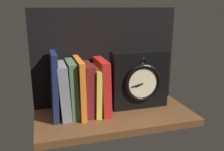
# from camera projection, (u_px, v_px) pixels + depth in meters

# --- Properties ---
(ground_plane) EXTENTS (0.58, 0.27, 0.03)m
(ground_plane) POSITION_uv_depth(u_px,v_px,m) (115.00, 117.00, 0.93)
(ground_plane) COLOR brown
(back_panel) EXTENTS (0.58, 0.01, 0.38)m
(back_panel) POSITION_uv_depth(u_px,v_px,m) (106.00, 57.00, 1.00)
(back_panel) COLOR black
(back_panel) RESTS_ON ground_plane
(book_navy_bierce) EXTENTS (0.03, 0.13, 0.24)m
(book_navy_bierce) POSITION_uv_depth(u_px,v_px,m) (54.00, 86.00, 0.88)
(book_navy_bierce) COLOR #192147
(book_navy_bierce) RESTS_ON ground_plane
(book_gray_chess) EXTENTS (0.04, 0.14, 0.20)m
(book_gray_chess) POSITION_uv_depth(u_px,v_px,m) (63.00, 90.00, 0.89)
(book_gray_chess) COLOR gray
(book_gray_chess) RESTS_ON ground_plane
(book_green_romantic) EXTENTS (0.03, 0.13, 0.20)m
(book_green_romantic) POSITION_uv_depth(u_px,v_px,m) (72.00, 89.00, 0.90)
(book_green_romantic) COLOR #476B44
(book_green_romantic) RESTS_ON ground_plane
(book_orange_pandolfini) EXTENTS (0.02, 0.17, 0.21)m
(book_orange_pandolfini) POSITION_uv_depth(u_px,v_px,m) (80.00, 87.00, 0.90)
(book_orange_pandolfini) COLOR orange
(book_orange_pandolfini) RESTS_ON ground_plane
(book_maroon_dawkins) EXTENTS (0.04, 0.13, 0.19)m
(book_maroon_dawkins) POSITION_uv_depth(u_px,v_px,m) (87.00, 89.00, 0.91)
(book_maroon_dawkins) COLOR maroon
(book_maroon_dawkins) RESTS_ON ground_plane
(book_yellow_seinlanguage) EXTENTS (0.02, 0.15, 0.17)m
(book_yellow_seinlanguage) POSITION_uv_depth(u_px,v_px,m) (95.00, 90.00, 0.92)
(book_yellow_seinlanguage) COLOR gold
(book_yellow_seinlanguage) RESTS_ON ground_plane
(book_red_requiem) EXTENTS (0.04, 0.15, 0.20)m
(book_red_requiem) POSITION_uv_depth(u_px,v_px,m) (102.00, 86.00, 0.93)
(book_red_requiem) COLOR red
(book_red_requiem) RESTS_ON ground_plane
(framed_clock) EXTENTS (0.22, 0.08, 0.22)m
(framed_clock) POSITION_uv_depth(u_px,v_px,m) (140.00, 80.00, 0.97)
(framed_clock) COLOR black
(framed_clock) RESTS_ON ground_plane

